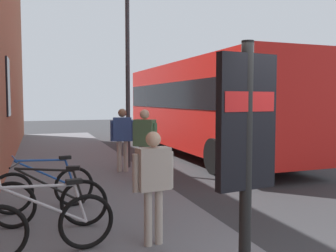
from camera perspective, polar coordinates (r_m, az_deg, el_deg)
ground at (r=9.11m, az=5.27°, el=-8.96°), size 60.00×60.00×0.00m
sidewalk_pavement at (r=10.31m, az=-13.74°, el=-7.19°), size 24.00×3.50×0.12m
bicycle_by_door at (r=4.94m, az=-18.45°, el=-14.32°), size 0.48×1.76×0.97m
bicycle_end_of_row at (r=5.98m, az=-17.86°, el=-11.07°), size 0.56×1.74×0.97m
bicycle_leaning_wall at (r=6.89m, az=-18.47°, el=-9.06°), size 0.51×1.75×0.97m
transit_info_sign at (r=3.07m, az=11.95°, el=-2.22°), size 0.16×0.56×2.40m
city_bus at (r=13.70m, az=5.32°, el=3.50°), size 10.54×2.77×3.35m
pedestrian_crossing_street at (r=4.92m, az=-2.27°, el=-7.72°), size 0.27×0.58×1.52m
pedestrian_by_facade at (r=8.73m, az=-3.60°, el=-1.79°), size 0.52×0.52×1.70m
pedestrian_near_bus at (r=9.97m, az=-7.03°, el=-1.13°), size 0.35×0.63×1.69m
street_lamp at (r=10.65m, az=-6.25°, el=10.47°), size 0.28×0.28×5.28m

